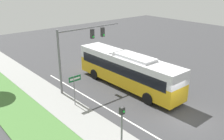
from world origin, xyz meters
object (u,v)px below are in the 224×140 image
(street_sign, at_px, (75,85))
(bus, at_px, (127,69))
(signal_gantry, at_px, (80,45))
(pedestrian_signal, at_px, (122,122))

(street_sign, bearing_deg, bus, -0.82)
(signal_gantry, bearing_deg, pedestrian_signal, -110.29)
(bus, xyz_separation_m, pedestrian_signal, (-7.05, -6.84, 0.21))
(signal_gantry, height_order, street_sign, signal_gantry)
(bus, bearing_deg, street_sign, 179.18)
(pedestrian_signal, distance_m, street_sign, 7.02)
(signal_gantry, xyz_separation_m, street_sign, (-2.45, -2.72, -2.48))
(signal_gantry, distance_m, street_sign, 4.42)
(bus, bearing_deg, signal_gantry, 141.15)
(bus, xyz_separation_m, signal_gantry, (-3.48, 2.81, 2.45))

